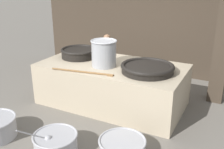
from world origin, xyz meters
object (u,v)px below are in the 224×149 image
giant_wok_near (79,52)px  giant_wok_far (147,68)px  stock_pot (104,53)px  prep_bowl_meat (122,147)px  prep_bowl_vegetables (56,143)px  cook (107,57)px

giant_wok_near → giant_wok_far: (2.00, -0.28, -0.03)m
giant_wok_near → stock_pot: bearing=-20.0°
prep_bowl_meat → prep_bowl_vegetables: bearing=-155.7°
giant_wok_near → cook: (0.24, 1.09, -0.37)m
cook → prep_bowl_meat: size_ratio=1.70×
cook → prep_bowl_vegetables: cook is taller
prep_bowl_meat → giant_wok_near: bearing=138.3°
giant_wok_near → prep_bowl_vegetables: bearing=-66.1°
giant_wok_far → prep_bowl_vegetables: size_ratio=1.21×
stock_pot → prep_bowl_vegetables: bearing=-86.0°
stock_pot → cook: size_ratio=0.43×
prep_bowl_meat → giant_wok_far: bearing=95.9°
stock_pot → cook: stock_pot is taller
prep_bowl_vegetables → giant_wok_near: bearing=113.9°
prep_bowl_vegetables → cook: bearing=103.4°
cook → prep_bowl_meat: cook is taller
prep_bowl_meat → cook: bearing=122.6°
cook → prep_bowl_meat: 3.65m
stock_pot → prep_bowl_meat: (1.24, -1.60, -1.18)m
stock_pot → giant_wok_far: bearing=3.1°
cook → prep_bowl_vegetables: 3.67m
stock_pot → prep_bowl_meat: stock_pot is taller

